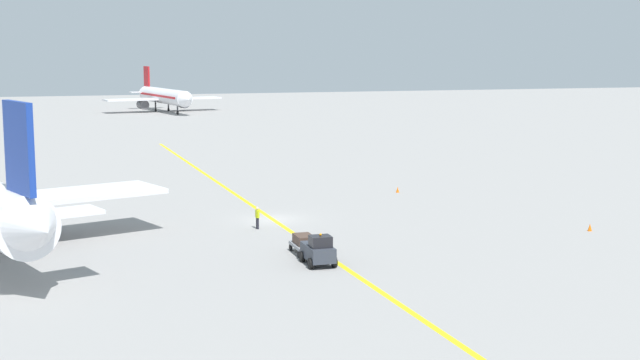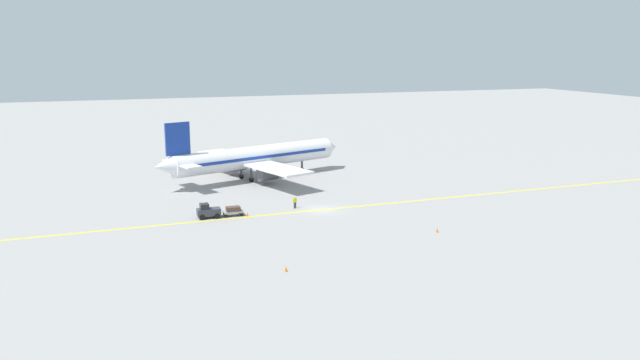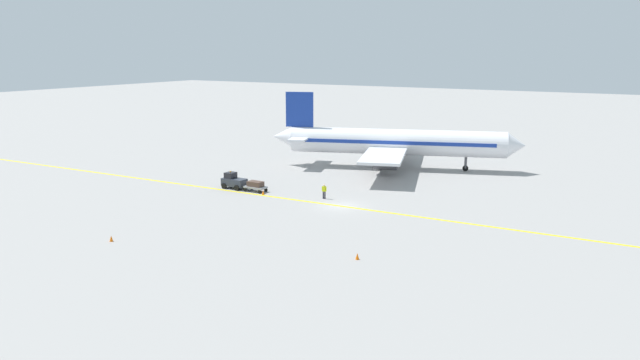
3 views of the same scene
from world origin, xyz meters
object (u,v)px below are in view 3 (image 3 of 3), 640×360
object	(u,v)px
ground_crew_worker	(324,191)
airplane_at_gate	(393,143)
baggage_tug_dark	(234,181)
traffic_cone_by_wingtip	(111,238)
traffic_cone_near_nose	(357,256)
baggage_cart_trailing	(255,185)
traffic_cone_mid_apron	(263,192)

from	to	relation	value
ground_crew_worker	airplane_at_gate	bearing A→B (deg)	-178.05
baggage_tug_dark	ground_crew_worker	bearing A→B (deg)	94.52
ground_crew_worker	traffic_cone_by_wingtip	world-z (taller)	ground_crew_worker
airplane_at_gate	traffic_cone_near_nose	world-z (taller)	airplane_at_gate
baggage_tug_dark	baggage_cart_trailing	xyz separation A→B (m)	(0.04, 3.30, -0.14)
airplane_at_gate	ground_crew_worker	world-z (taller)	airplane_at_gate
ground_crew_worker	traffic_cone_by_wingtip	bearing A→B (deg)	-19.45
traffic_cone_by_wingtip	baggage_tug_dark	bearing A→B (deg)	-170.10
baggage_cart_trailing	traffic_cone_near_nose	distance (m)	26.60
baggage_cart_trailing	traffic_cone_by_wingtip	distance (m)	22.33
baggage_cart_trailing	traffic_cone_by_wingtip	bearing A→B (deg)	1.55
baggage_tug_dark	traffic_cone_by_wingtip	bearing A→B (deg)	9.90
ground_crew_worker	traffic_cone_near_nose	xyz separation A→B (m)	(16.62, 12.68, -0.63)
baggage_cart_trailing	ground_crew_worker	world-z (taller)	ground_crew_worker
baggage_cart_trailing	traffic_cone_near_nose	world-z (taller)	baggage_cart_trailing
airplane_at_gate	baggage_tug_dark	distance (m)	24.69
baggage_tug_dark	traffic_cone_near_nose	xyz separation A→B (m)	(15.66, 24.82, -0.63)
airplane_at_gate	traffic_cone_mid_apron	bearing A→B (deg)	-15.93
airplane_at_gate	traffic_cone_mid_apron	size ratio (longest dim) A/B	62.87
airplane_at_gate	traffic_cone_mid_apron	distance (m)	23.72
traffic_cone_near_nose	traffic_cone_by_wingtip	xyz separation A→B (m)	(6.69, -20.92, 0.00)
airplane_at_gate	traffic_cone_by_wingtip	bearing A→B (deg)	-9.70
baggage_tug_dark	traffic_cone_near_nose	bearing A→B (deg)	57.75
baggage_tug_dark	traffic_cone_near_nose	distance (m)	29.36
baggage_cart_trailing	traffic_cone_mid_apron	world-z (taller)	baggage_cart_trailing
ground_crew_worker	traffic_cone_mid_apron	xyz separation A→B (m)	(1.83, -7.15, -0.63)
baggage_tug_dark	traffic_cone_mid_apron	distance (m)	5.10
traffic_cone_mid_apron	traffic_cone_by_wingtip	bearing A→B (deg)	-2.89
traffic_cone_near_nose	traffic_cone_mid_apron	size ratio (longest dim) A/B	1.00
airplane_at_gate	baggage_cart_trailing	xyz separation A→B (m)	(21.74, -8.13, -2.95)
baggage_cart_trailing	traffic_cone_near_nose	size ratio (longest dim) A/B	4.76
ground_crew_worker	traffic_cone_by_wingtip	xyz separation A→B (m)	(23.32, -8.23, -0.63)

